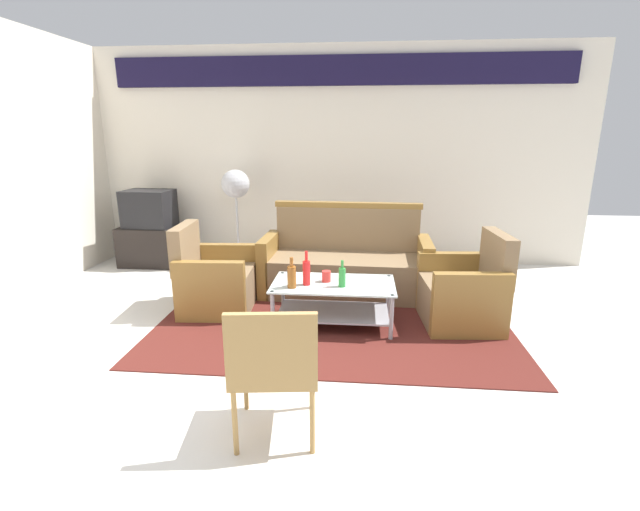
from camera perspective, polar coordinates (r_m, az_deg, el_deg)
name	(u,v)px	position (r m, az deg, el deg)	size (l,w,h in m)	color
ground_plane	(313,368)	(3.47, -0.85, -14.21)	(14.00, 14.00, 0.00)	silver
wall_back	(337,152)	(6.07, 2.24, 13.13)	(6.52, 0.19, 2.80)	silver
rug	(334,318)	(4.31, 1.76, -7.98)	(3.22, 2.26, 0.01)	#511E19
couch	(345,265)	(4.89, 3.28, -1.25)	(1.82, 0.79, 0.96)	#7F6647
armchair_left	(215,281)	(4.56, -13.29, -3.25)	(0.74, 0.80, 0.85)	#7F6647
armchair_right	(464,294)	(4.32, 17.90, -4.68)	(0.75, 0.81, 0.85)	#7F6647
coffee_table	(333,298)	(4.07, 1.71, -5.40)	(1.10, 0.60, 0.40)	silver
bottle_brown	(292,276)	(3.88, -3.64, -2.67)	(0.08, 0.08, 0.27)	brown
bottle_red	(306,272)	(3.94, -1.74, -2.14)	(0.07, 0.07, 0.31)	red
bottle_green	(342,277)	(3.91, 2.84, -2.72)	(0.06, 0.06, 0.24)	#2D8C38
cup	(326,276)	(4.04, 0.81, -2.68)	(0.08, 0.08, 0.10)	red
tv_stand	(153,246)	(6.37, -20.59, 1.19)	(0.80, 0.50, 0.52)	black
television	(149,209)	(6.27, -21.01, 5.63)	(0.62, 0.48, 0.48)	black
pedestal_fan	(236,190)	(5.87, -10.73, 8.27)	(0.36, 0.36, 1.27)	#2D2D33
wicker_chair	(274,362)	(2.54, -5.93, -13.44)	(0.53, 0.53, 0.84)	#AD844C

